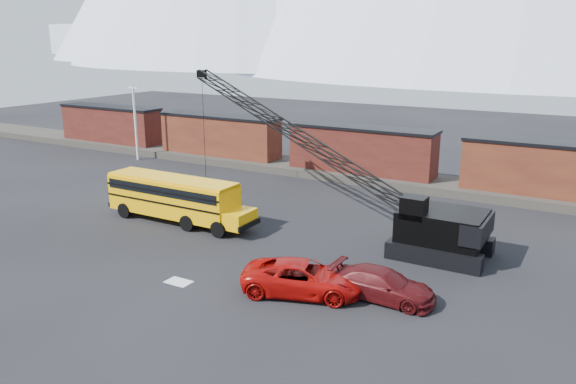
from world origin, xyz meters
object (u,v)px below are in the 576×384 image
(red_pickup, at_px, (303,278))
(crawler_crane, at_px, (295,134))
(maroon_suv, at_px, (383,285))
(school_bus, at_px, (177,197))

(red_pickup, relative_size, crawler_crane, 0.24)
(maroon_suv, bearing_deg, crawler_crane, 46.65)
(maroon_suv, bearing_deg, red_pickup, 110.97)
(school_bus, xyz_separation_m, crawler_crane, (6.21, 5.84, 4.17))
(school_bus, height_order, red_pickup, school_bus)
(red_pickup, bearing_deg, school_bus, 48.11)
(crawler_crane, bearing_deg, red_pickup, -58.89)
(school_bus, height_order, crawler_crane, crawler_crane)
(school_bus, xyz_separation_m, maroon_suv, (16.91, -4.30, -1.02))
(maroon_suv, height_order, crawler_crane, crawler_crane)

